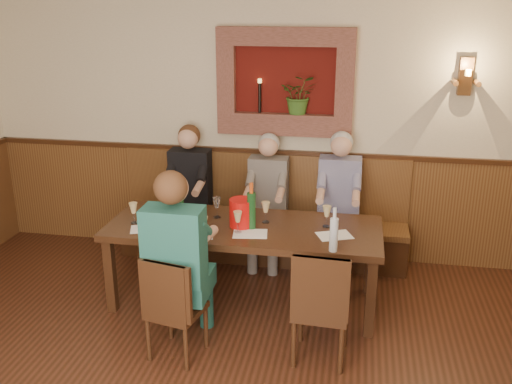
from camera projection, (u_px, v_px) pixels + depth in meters
room_shell at (171, 155)px, 2.92m from camera, size 6.04×6.04×2.82m
wainscoting at (182, 369)px, 3.34m from camera, size 6.02×6.02×1.15m
wall_niche at (289, 87)px, 5.64m from camera, size 1.36×0.30×1.06m
wall_sconce at (466, 77)px, 5.31m from camera, size 0.25×0.20×0.35m
dining_table at (244, 233)px, 5.03m from camera, size 2.40×0.90×0.75m
bench at (262, 229)px, 6.03m from camera, size 3.00×0.45×1.11m
chair_near_left at (176, 327)px, 4.39m from camera, size 0.45×0.45×0.86m
chair_near_right at (320, 327)px, 4.34m from camera, size 0.43×0.43×0.93m
person_bench_left at (189, 205)px, 5.97m from camera, size 0.42×0.51×1.42m
person_bench_mid at (267, 212)px, 5.84m from camera, size 0.40×0.49×1.37m
person_bench_right at (338, 215)px, 5.71m from camera, size 0.42×0.51×1.42m
person_chair_front at (180, 275)px, 4.39m from camera, size 0.45×0.55×1.50m
spittoon_bucket at (242, 213)px, 4.96m from camera, size 0.23×0.23×0.25m
wine_bottle_green_a at (251, 210)px, 4.89m from camera, size 0.09×0.09×0.41m
wine_bottle_green_b at (180, 199)px, 5.19m from camera, size 0.09×0.09×0.38m
water_bottle at (334, 234)px, 4.46m from camera, size 0.08×0.08×0.36m
tasting_sheet_a at (146, 229)px, 4.93m from camera, size 0.31×0.26×0.00m
tasting_sheet_b at (250, 234)px, 4.83m from camera, size 0.31×0.24×0.00m
tasting_sheet_c at (334, 235)px, 4.80m from camera, size 0.34×0.29×0.00m
tasting_sheet_d at (197, 235)px, 4.81m from camera, size 0.30×0.24×0.00m
wine_glass_0 at (238, 222)px, 4.83m from camera, size 0.08×0.08×0.19m
wine_glass_1 at (134, 213)px, 5.03m from camera, size 0.08×0.08×0.19m
wine_glass_2 at (266, 212)px, 5.05m from camera, size 0.08×0.08×0.19m
wine_glass_3 at (168, 207)px, 5.17m from camera, size 0.08×0.08×0.19m
wine_glass_4 at (204, 227)px, 4.72m from camera, size 0.08×0.08×0.19m
wine_glass_5 at (181, 219)px, 4.91m from camera, size 0.08×0.08×0.19m
wine_glass_6 at (327, 216)px, 4.95m from camera, size 0.08×0.08×0.19m
wine_glass_7 at (217, 208)px, 5.16m from camera, size 0.08×0.08×0.19m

